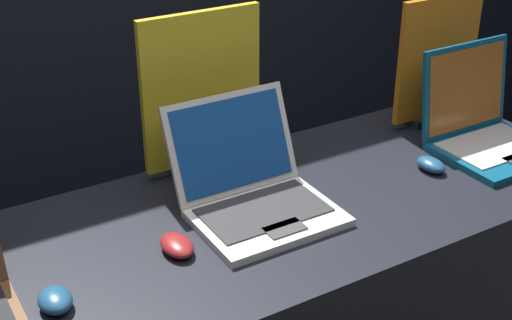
{
  "coord_description": "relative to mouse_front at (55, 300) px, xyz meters",
  "views": [
    {
      "loc": [
        -0.76,
        -0.94,
        1.89
      ],
      "look_at": [
        0.01,
        0.34,
        1.11
      ],
      "focal_mm": 50.0,
      "sensor_mm": 36.0,
      "label": 1
    }
  ],
  "objects": [
    {
      "name": "mouse_front",
      "position": [
        0.0,
        0.0,
        0.0
      ],
      "size": [
        0.07,
        0.09,
        0.04
      ],
      "color": "navy",
      "rests_on": "display_counter"
    },
    {
      "name": "laptop_middle",
      "position": [
        0.54,
        0.13,
        0.04
      ],
      "size": [
        0.34,
        0.36,
        0.26
      ],
      "color": "silver",
      "rests_on": "display_counter"
    },
    {
      "name": "mouse_middle",
      "position": [
        0.3,
        0.05,
        -0.0
      ],
      "size": [
        0.07,
        0.11,
        0.03
      ],
      "color": "maroon",
      "rests_on": "display_counter"
    },
    {
      "name": "promo_stand_middle",
      "position": [
        0.54,
        0.39,
        0.19
      ],
      "size": [
        0.34,
        0.07,
        0.44
      ],
      "color": "black",
      "rests_on": "display_counter"
    },
    {
      "name": "laptop_back",
      "position": [
        1.29,
        0.08,
        0.05
      ],
      "size": [
        0.32,
        0.31,
        0.29
      ],
      "color": "#0F5170",
      "rests_on": "display_counter"
    },
    {
      "name": "mouse_back",
      "position": [
        1.06,
        0.05,
        -0.0
      ],
      "size": [
        0.06,
        0.09,
        0.04
      ],
      "color": "navy",
      "rests_on": "display_counter"
    },
    {
      "name": "promo_stand_back",
      "position": [
        1.29,
        0.3,
        0.17
      ],
      "size": [
        0.3,
        0.07,
        0.4
      ],
      "color": "black",
      "rests_on": "display_counter"
    }
  ]
}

